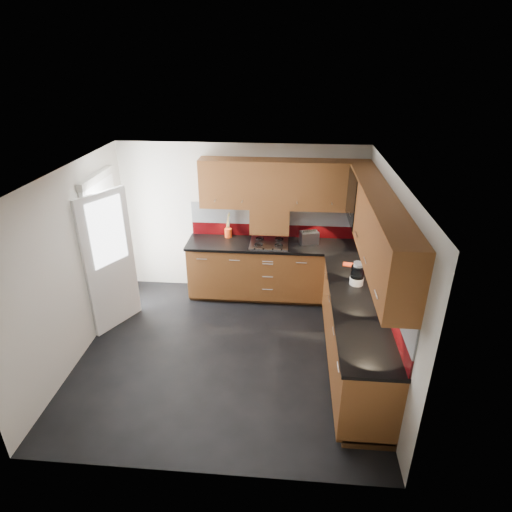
# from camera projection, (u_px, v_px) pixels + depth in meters

# --- Properties ---
(room) EXTENTS (4.00, 3.80, 2.64)m
(room) POSITION_uv_depth(u_px,v_px,m) (224.00, 250.00, 5.02)
(room) COLOR black
(base_cabinets) EXTENTS (2.70, 3.20, 0.95)m
(base_cabinets) POSITION_uv_depth(u_px,v_px,m) (309.00, 300.00, 6.04)
(base_cabinets) COLOR brown
(base_cabinets) RESTS_ON room
(countertop) EXTENTS (2.72, 3.22, 0.04)m
(countertop) POSITION_uv_depth(u_px,v_px,m) (310.00, 270.00, 5.82)
(countertop) COLOR black
(countertop) RESTS_ON base_cabinets
(backsplash) EXTENTS (2.70, 3.20, 0.54)m
(backsplash) POSITION_uv_depth(u_px,v_px,m) (327.00, 244.00, 5.88)
(backsplash) COLOR maroon
(backsplash) RESTS_ON countertop
(upper_cabinets) EXTENTS (2.50, 3.20, 0.72)m
(upper_cabinets) POSITION_uv_depth(u_px,v_px,m) (327.00, 204.00, 5.48)
(upper_cabinets) COLOR brown
(upper_cabinets) RESTS_ON room
(extractor_hood) EXTENTS (0.60, 0.33, 0.40)m
(extractor_hood) POSITION_uv_depth(u_px,v_px,m) (270.00, 219.00, 6.55)
(extractor_hood) COLOR brown
(extractor_hood) RESTS_ON room
(glass_cabinet) EXTENTS (0.32, 0.80, 0.66)m
(glass_cabinet) POSITION_uv_depth(u_px,v_px,m) (362.00, 196.00, 5.69)
(glass_cabinet) COLOR black
(glass_cabinet) RESTS_ON room
(back_door) EXTENTS (0.42, 1.19, 2.04)m
(back_door) POSITION_uv_depth(u_px,v_px,m) (108.00, 253.00, 6.03)
(back_door) COLOR white
(back_door) RESTS_ON room
(gas_hob) EXTENTS (0.58, 0.51, 0.05)m
(gas_hob) POSITION_uv_depth(u_px,v_px,m) (269.00, 243.00, 6.54)
(gas_hob) COLOR silver
(gas_hob) RESTS_ON countertop
(utensil_pot) EXTENTS (0.11, 0.11, 0.41)m
(utensil_pot) POSITION_uv_depth(u_px,v_px,m) (228.00, 232.00, 6.76)
(utensil_pot) COLOR #EC4B16
(utensil_pot) RESTS_ON countertop
(toaster) EXTENTS (0.31, 0.24, 0.20)m
(toaster) POSITION_uv_depth(u_px,v_px,m) (309.00, 238.00, 6.53)
(toaster) COLOR silver
(toaster) RESTS_ON countertop
(food_processor) EXTENTS (0.17, 0.17, 0.29)m
(food_processor) POSITION_uv_depth(u_px,v_px,m) (357.00, 275.00, 5.37)
(food_processor) COLOR white
(food_processor) RESTS_ON countertop
(paper_towel) EXTENTS (0.11, 0.11, 0.23)m
(paper_towel) POSITION_uv_depth(u_px,v_px,m) (357.00, 270.00, 5.53)
(paper_towel) COLOR white
(paper_towel) RESTS_ON countertop
(orange_cloth) EXTENTS (0.16, 0.14, 0.01)m
(orange_cloth) POSITION_uv_depth(u_px,v_px,m) (348.00, 265.00, 5.90)
(orange_cloth) COLOR #EC3E1A
(orange_cloth) RESTS_ON countertop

